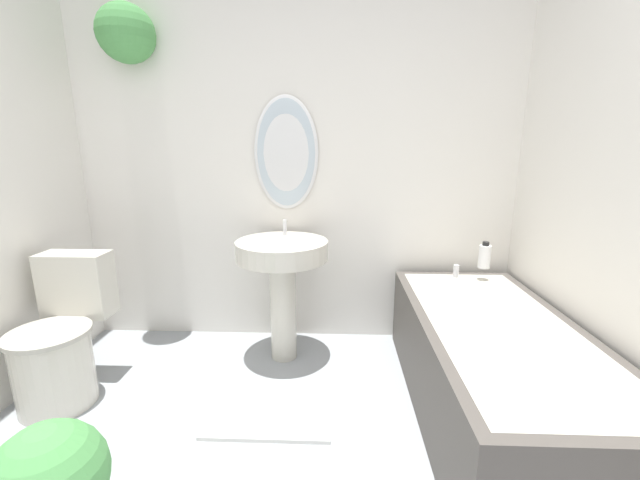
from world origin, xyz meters
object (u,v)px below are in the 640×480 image
(pedestal_sink, at_px, (282,270))
(bathtub, at_px, (494,368))
(toilet, at_px, (61,342))
(shampoo_bottle, at_px, (485,256))

(pedestal_sink, height_order, bathtub, pedestal_sink)
(toilet, relative_size, bathtub, 0.47)
(shampoo_bottle, bearing_deg, toilet, -166.58)
(pedestal_sink, xyz_separation_m, bathtub, (1.09, -0.52, -0.32))
(pedestal_sink, bearing_deg, shampoo_bottle, 5.31)
(toilet, xyz_separation_m, bathtub, (2.19, -0.08, -0.05))
(toilet, distance_m, shampoo_bottle, 2.43)
(toilet, height_order, shampoo_bottle, toilet)
(toilet, height_order, bathtub, toilet)
(pedestal_sink, distance_m, shampoo_bottle, 1.25)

